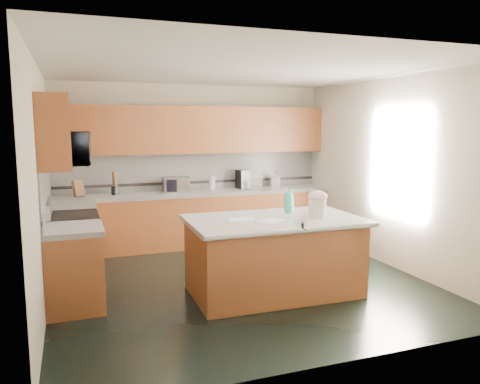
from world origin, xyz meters
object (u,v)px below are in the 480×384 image
knife_block (78,189)px  treat_jar (317,209)px  island_base (273,258)px  island_top (274,220)px  toaster_oven (176,185)px  soap_bottle_island (289,200)px  coffee_maker (243,179)px

knife_block → treat_jar: bearing=-68.7°
island_base → island_top: bearing=-179.0°
island_base → toaster_oven: size_ratio=4.64×
treat_jar → soap_bottle_island: soap_bottle_island is taller
treat_jar → coffee_maker: bearing=69.9°
treat_jar → knife_block: bearing=115.5°
island_base → island_top: (-0.00, 0.00, 0.46)m
island_top → coffee_maker: size_ratio=6.29×
island_top → toaster_oven: 2.66m
soap_bottle_island → knife_block: (-2.47, 2.34, -0.04)m
treat_jar → toaster_oven: toaster_oven is taller
island_base → coffee_maker: coffee_maker is taller
island_top → treat_jar: treat_jar is taller
island_top → treat_jar: 0.54m
island_base → treat_jar: (0.49, -0.16, 0.60)m
coffee_maker → soap_bottle_island: bearing=-107.1°
island_top → knife_block: (-2.15, 2.58, 0.16)m
island_top → coffee_maker: coffee_maker is taller
soap_bottle_island → island_top: bearing=-166.2°
treat_jar → knife_block: knife_block is taller
island_base → knife_block: (-2.15, 2.58, 0.62)m
island_top → knife_block: size_ratio=8.14×
soap_bottle_island → knife_block: soap_bottle_island is taller
treat_jar → soap_bottle_island: 0.44m
coffee_maker → island_base: bearing=-113.2°
toaster_oven → coffee_maker: coffee_maker is taller
soap_bottle_island → toaster_oven: 2.52m
knife_block → coffee_maker: size_ratio=0.77×
knife_block → island_top: bearing=-72.9°
island_base → toaster_oven: 2.72m
island_base → treat_jar: 0.79m
island_base → soap_bottle_island: bearing=38.4°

